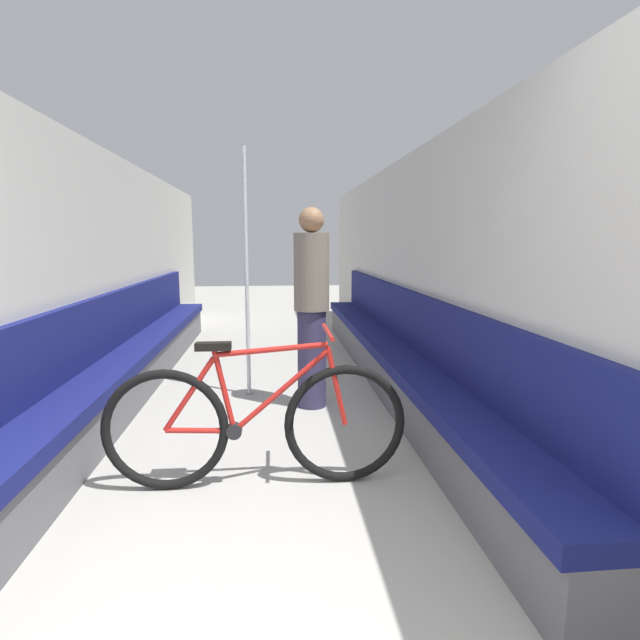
# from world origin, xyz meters

# --- Properties ---
(wall_left) EXTENTS (0.10, 10.46, 2.27)m
(wall_left) POSITION_xyz_m (-1.48, 3.63, 1.14)
(wall_left) COLOR beige
(wall_left) RESTS_ON ground
(wall_right) EXTENTS (0.10, 10.46, 2.27)m
(wall_right) POSITION_xyz_m (1.48, 3.63, 1.14)
(wall_right) COLOR beige
(wall_right) RESTS_ON ground
(bench_seat_row_left) EXTENTS (0.41, 6.52, 0.96)m
(bench_seat_row_left) POSITION_xyz_m (-1.25, 3.61, 0.32)
(bench_seat_row_left) COLOR #5B5B60
(bench_seat_row_left) RESTS_ON ground
(bench_seat_row_right) EXTENTS (0.41, 6.52, 0.96)m
(bench_seat_row_right) POSITION_xyz_m (1.25, 3.61, 0.32)
(bench_seat_row_right) COLOR #5B5B60
(bench_seat_row_right) RESTS_ON ground
(bicycle) EXTENTS (1.76, 0.46, 0.93)m
(bicycle) POSITION_xyz_m (-0.02, 1.73, 0.38)
(bicycle) COLOR black
(bicycle) RESTS_ON ground
(grab_pole_near) EXTENTS (0.08, 0.08, 2.25)m
(grab_pole_near) POSITION_xyz_m (-0.14, 3.53, 1.10)
(grab_pole_near) COLOR gray
(grab_pole_near) RESTS_ON ground
(passenger_standing) EXTENTS (0.30, 0.30, 1.71)m
(passenger_standing) POSITION_xyz_m (0.42, 3.13, 0.88)
(passenger_standing) COLOR #332D4C
(passenger_standing) RESTS_ON ground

